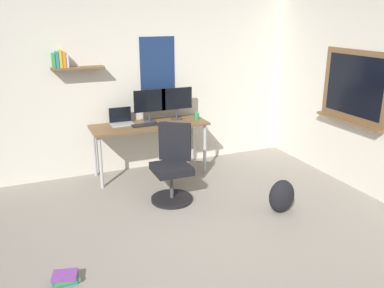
# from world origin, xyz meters

# --- Properties ---
(ground_plane) EXTENTS (5.20, 5.20, 0.00)m
(ground_plane) POSITION_xyz_m (0.00, 0.00, 0.00)
(ground_plane) COLOR gray
(ground_plane) RESTS_ON ground
(wall_back) EXTENTS (5.00, 0.30, 2.60)m
(wall_back) POSITION_xyz_m (-0.01, 2.45, 1.30)
(wall_back) COLOR silver
(wall_back) RESTS_ON ground
(desk) EXTENTS (1.63, 0.57, 0.75)m
(desk) POSITION_xyz_m (0.05, 2.08, 0.68)
(desk) COLOR brown
(desk) RESTS_ON ground
(office_chair) EXTENTS (0.56, 0.57, 0.95)m
(office_chair) POSITION_xyz_m (0.05, 1.18, 0.41)
(office_chair) COLOR black
(office_chair) RESTS_ON ground
(laptop) EXTENTS (0.31, 0.21, 0.23)m
(laptop) POSITION_xyz_m (-0.32, 2.22, 0.81)
(laptop) COLOR #ADAFB5
(laptop) RESTS_ON desk
(monitor_primary) EXTENTS (0.46, 0.17, 0.46)m
(monitor_primary) POSITION_xyz_m (0.09, 2.18, 1.02)
(monitor_primary) COLOR #38383D
(monitor_primary) RESTS_ON desk
(monitor_secondary) EXTENTS (0.46, 0.17, 0.46)m
(monitor_secondary) POSITION_xyz_m (0.49, 2.18, 1.02)
(monitor_secondary) COLOR #38383D
(monitor_secondary) RESTS_ON desk
(keyboard) EXTENTS (0.37, 0.13, 0.02)m
(keyboard) POSITION_xyz_m (-0.04, 2.01, 0.76)
(keyboard) COLOR black
(keyboard) RESTS_ON desk
(computer_mouse) EXTENTS (0.10, 0.06, 0.03)m
(computer_mouse) POSITION_xyz_m (0.24, 2.01, 0.77)
(computer_mouse) COLOR #262628
(computer_mouse) RESTS_ON desk
(coffee_mug) EXTENTS (0.08, 0.08, 0.09)m
(coffee_mug) POSITION_xyz_m (0.76, 2.06, 0.80)
(coffee_mug) COLOR #338C4C
(coffee_mug) RESTS_ON desk
(backpack) EXTENTS (0.32, 0.22, 0.40)m
(backpack) POSITION_xyz_m (1.09, 0.34, 0.20)
(backpack) COLOR black
(backpack) RESTS_ON ground
(book_stack_on_floor) EXTENTS (0.24, 0.20, 0.09)m
(book_stack_on_floor) POSITION_xyz_m (-1.40, -0.03, 0.05)
(book_stack_on_floor) COLOR teal
(book_stack_on_floor) RESTS_ON ground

